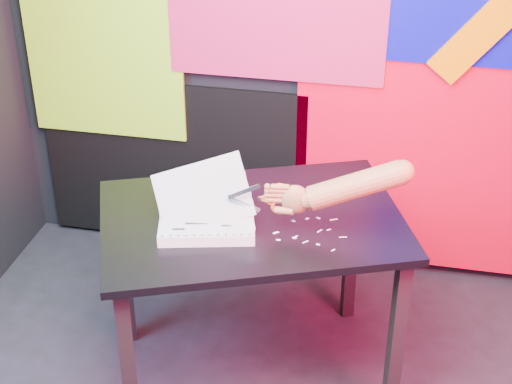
# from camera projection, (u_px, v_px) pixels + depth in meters

# --- Properties ---
(room) EXTENTS (3.01, 3.01, 2.71)m
(room) POSITION_uv_depth(u_px,v_px,m) (268.00, 150.00, 1.99)
(room) COLOR #26242F
(room) RESTS_ON ground
(backdrop) EXTENTS (2.88, 0.05, 2.08)m
(backdrop) POSITION_uv_depth(u_px,v_px,m) (346.00, 82.00, 3.41)
(backdrop) COLOR red
(backdrop) RESTS_ON ground
(work_table) EXTENTS (1.28, 1.07, 0.75)m
(work_table) POSITION_uv_depth(u_px,v_px,m) (252.00, 241.00, 2.89)
(work_table) COLOR #272626
(work_table) RESTS_ON ground
(printout_stack) EXTENTS (0.41, 0.32, 0.26)m
(printout_stack) POSITION_uv_depth(u_px,v_px,m) (207.00, 221.00, 2.77)
(printout_stack) COLOR white
(printout_stack) RESTS_ON work_table
(scissors) EXTENTS (0.21, 0.04, 0.12)m
(scissors) POSITION_uv_depth(u_px,v_px,m) (276.00, 199.00, 2.71)
(scissors) COLOR #A8B3C7
(scissors) RESTS_ON printout_stack
(hand_forearm) EXTENTS (0.49, 0.14, 0.22)m
(hand_forearm) POSITION_uv_depth(u_px,v_px,m) (346.00, 188.00, 2.67)
(hand_forearm) COLOR #B96748
(hand_forearm) RESTS_ON work_table
(paper_clippings) EXTENTS (0.26, 0.25, 0.00)m
(paper_clippings) POSITION_uv_depth(u_px,v_px,m) (307.00, 228.00, 2.78)
(paper_clippings) COLOR silver
(paper_clippings) RESTS_ON work_table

